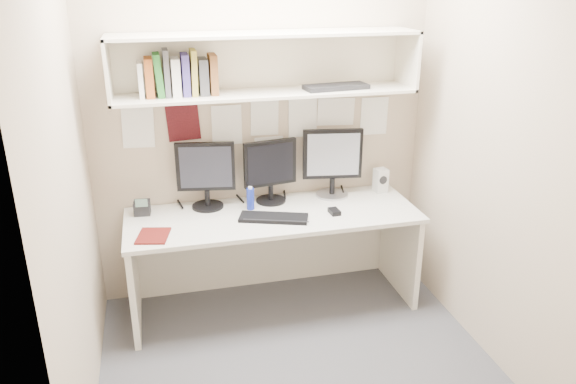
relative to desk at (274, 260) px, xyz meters
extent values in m
cube|color=#444449|center=(0.00, -0.65, -0.37)|extent=(2.40, 2.00, 0.01)
cube|color=tan|center=(0.00, 0.35, 0.93)|extent=(2.40, 0.02, 2.60)
cube|color=tan|center=(0.00, -1.65, 0.93)|extent=(2.40, 0.02, 2.60)
cube|color=tan|center=(-1.20, -0.65, 0.93)|extent=(0.02, 2.00, 2.60)
cube|color=tan|center=(1.20, -0.65, 0.93)|extent=(0.02, 2.00, 2.60)
cube|color=beige|center=(0.00, -0.01, 0.35)|extent=(2.00, 0.70, 0.03)
cube|color=silver|center=(0.00, 0.32, -0.02)|extent=(1.96, 0.02, 0.70)
cube|color=silver|center=(0.00, 0.16, 1.16)|extent=(2.00, 0.38, 0.02)
cube|color=silver|center=(0.00, 0.16, 1.54)|extent=(2.00, 0.38, 0.02)
cube|color=silver|center=(0.00, 0.34, 1.35)|extent=(2.00, 0.02, 0.40)
cube|color=silver|center=(-0.99, 0.16, 1.35)|extent=(0.02, 0.38, 0.40)
cube|color=silver|center=(0.99, 0.16, 1.35)|extent=(0.02, 0.38, 0.40)
cylinder|color=black|center=(-0.43, 0.21, 0.37)|extent=(0.22, 0.22, 0.02)
cylinder|color=black|center=(-0.43, 0.21, 0.44)|extent=(0.04, 0.04, 0.11)
cube|color=black|center=(-0.43, 0.22, 0.66)|extent=(0.40, 0.10, 0.34)
cube|color=black|center=(-0.43, 0.20, 0.66)|extent=(0.35, 0.06, 0.29)
cylinder|color=black|center=(0.03, 0.21, 0.37)|extent=(0.21, 0.21, 0.02)
cylinder|color=black|center=(0.03, 0.21, 0.43)|extent=(0.04, 0.04, 0.11)
cube|color=black|center=(0.03, 0.22, 0.65)|extent=(0.39, 0.10, 0.33)
cube|color=black|center=(0.03, 0.20, 0.65)|extent=(0.34, 0.06, 0.28)
cylinder|color=#A5A5AA|center=(0.49, 0.21, 0.37)|extent=(0.24, 0.24, 0.02)
cylinder|color=black|center=(0.49, 0.21, 0.44)|extent=(0.04, 0.04, 0.12)
cube|color=black|center=(0.49, 0.22, 0.68)|extent=(0.43, 0.10, 0.37)
cube|color=#B6B6BB|center=(0.49, 0.20, 0.68)|extent=(0.37, 0.06, 0.31)
cube|color=black|center=(-0.02, -0.11, 0.37)|extent=(0.48, 0.31, 0.02)
cube|color=black|center=(0.41, -0.11, 0.38)|extent=(0.07, 0.11, 0.03)
cube|color=beige|center=(0.87, 0.20, 0.45)|extent=(0.10, 0.10, 0.18)
cylinder|color=black|center=(0.87, 0.16, 0.47)|extent=(0.06, 0.01, 0.06)
cylinder|color=#152696|center=(-0.14, 0.11, 0.44)|extent=(0.05, 0.05, 0.15)
cylinder|color=white|center=(-0.14, 0.11, 0.52)|extent=(0.03, 0.03, 0.02)
cube|color=#50100D|center=(-0.81, -0.18, 0.37)|extent=(0.23, 0.27, 0.01)
cube|color=black|center=(-0.87, 0.19, 0.41)|extent=(0.12, 0.10, 0.10)
cube|color=#4C6659|center=(-0.87, 0.14, 0.47)|extent=(0.08, 0.02, 0.05)
cube|color=silver|center=(-0.80, 0.17, 1.28)|extent=(0.03, 0.18, 0.22)
cube|color=#9E4B1D|center=(-0.75, 0.17, 1.30)|extent=(0.05, 0.18, 0.24)
cube|color=#226824|center=(-0.69, 0.17, 1.31)|extent=(0.04, 0.18, 0.27)
cube|color=#4A494E|center=(-0.64, 0.17, 1.32)|extent=(0.03, 0.18, 0.29)
cube|color=white|center=(-0.58, 0.17, 1.29)|extent=(0.05, 0.18, 0.24)
cube|color=#423688|center=(-0.52, 0.17, 1.30)|extent=(0.04, 0.18, 0.26)
cube|color=#AF9F3A|center=(-0.47, 0.17, 1.32)|extent=(0.04, 0.18, 0.28)
cube|color=#3C3B3E|center=(-0.41, 0.17, 1.29)|extent=(0.06, 0.18, 0.23)
cube|color=brown|center=(-0.35, 0.17, 1.30)|extent=(0.05, 0.18, 0.25)
cube|color=black|center=(0.47, 0.13, 1.19)|extent=(0.45, 0.21, 0.03)
camera|label=1|loc=(-0.75, -3.46, 1.91)|focal=35.00mm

